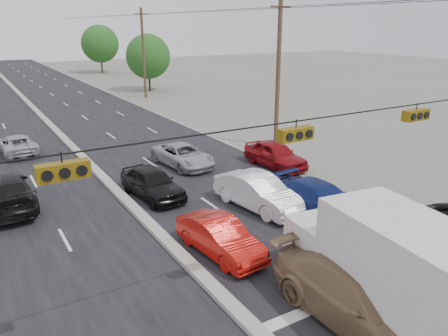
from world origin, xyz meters
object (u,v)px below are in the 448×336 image
(queue_car_a, at_px, (152,183))
(queue_car_e, at_px, (275,155))
(utility_pole_right_c, at_px, (143,53))
(tree_right_far, at_px, (100,44))
(tree_right_mid, at_px, (148,56))
(oncoming_near, at_px, (4,192))
(box_truck, at_px, (386,267))
(utility_pole_right_b, at_px, (278,73))
(oncoming_far, at_px, (16,145))
(tan_sedan, at_px, (363,298))
(red_sedan, at_px, (220,238))
(queue_car_d, at_px, (321,200))
(queue_car_b, at_px, (258,192))
(queue_car_c, at_px, (183,156))

(queue_car_a, xyz_separation_m, queue_car_e, (8.20, 0.75, 0.02))
(utility_pole_right_c, relative_size, tree_right_far, 1.23)
(utility_pole_right_c, distance_m, queue_car_e, 29.22)
(tree_right_mid, relative_size, oncoming_near, 1.27)
(box_truck, height_order, queue_car_a, box_truck)
(utility_pole_right_b, distance_m, oncoming_far, 18.11)
(queue_car_a, relative_size, oncoming_far, 0.96)
(utility_pole_right_c, distance_m, tan_sedan, 43.06)
(tan_sedan, distance_m, oncoming_far, 24.87)
(tree_right_far, xyz_separation_m, tan_sedan, (-13.19, -71.74, -4.08))
(utility_pole_right_c, height_order, red_sedan, utility_pole_right_c)
(tree_right_mid, distance_m, oncoming_near, 38.14)
(tan_sedan, relative_size, oncoming_far, 1.32)
(queue_car_d, xyz_separation_m, queue_car_e, (2.60, 6.75, 0.02))
(utility_pole_right_c, xyz_separation_m, queue_car_b, (-7.39, -33.34, -4.32))
(queue_car_d, relative_size, oncoming_far, 1.13)
(queue_car_e, relative_size, oncoming_near, 0.80)
(tree_right_mid, relative_size, tan_sedan, 1.18)
(queue_car_c, height_order, queue_car_e, queue_car_e)
(utility_pole_right_b, xyz_separation_m, queue_car_c, (-7.60, -0.74, -4.45))
(tree_right_far, xyz_separation_m, queue_car_a, (-14.60, -59.50, -4.20))
(red_sedan, distance_m, oncoming_far, 19.11)
(queue_car_b, distance_m, queue_car_c, 7.61)
(queue_car_b, height_order, oncoming_near, oncoming_near)
(tan_sedan, bearing_deg, queue_car_d, 54.94)
(queue_car_b, bearing_deg, utility_pole_right_c, 69.70)
(tree_right_far, bearing_deg, utility_pole_right_b, -93.64)
(queue_car_b, bearing_deg, tan_sedan, -113.12)
(box_truck, bearing_deg, queue_car_a, 106.44)
(tree_right_far, distance_m, queue_car_c, 57.00)
(tree_right_mid, relative_size, oncoming_far, 1.56)
(utility_pole_right_c, distance_m, tree_right_far, 30.20)
(red_sedan, xyz_separation_m, oncoming_far, (-4.85, 18.49, -0.04))
(utility_pole_right_b, height_order, queue_car_b, utility_pole_right_b)
(utility_pole_right_c, relative_size, tan_sedan, 1.65)
(box_truck, distance_m, red_sedan, 6.16)
(queue_car_e, distance_m, oncoming_near, 14.71)
(tree_right_mid, relative_size, queue_car_d, 1.38)
(oncoming_near, bearing_deg, queue_car_d, 143.68)
(utility_pole_right_c, relative_size, queue_car_e, 2.21)
(tree_right_far, relative_size, red_sedan, 1.98)
(tree_right_mid, height_order, queue_car_d, tree_right_mid)
(tree_right_far, xyz_separation_m, box_truck, (-12.52, -71.85, -3.22))
(utility_pole_right_b, xyz_separation_m, queue_car_e, (-2.90, -3.75, -4.34))
(tan_sedan, distance_m, queue_car_c, 16.13)
(oncoming_near, bearing_deg, queue_car_c, -173.26)
(tan_sedan, relative_size, oncoming_near, 1.07)
(utility_pole_right_c, bearing_deg, oncoming_near, -122.75)
(utility_pole_right_b, bearing_deg, queue_car_d, -117.65)
(utility_pole_right_b, height_order, oncoming_near, utility_pole_right_b)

